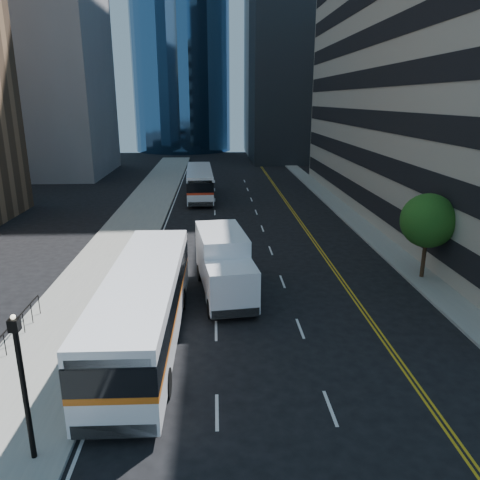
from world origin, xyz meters
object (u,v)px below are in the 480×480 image
at_px(bus_rear, 200,182).
at_px(box_truck, 224,264).
at_px(lamp_post, 23,382).
at_px(street_tree, 428,221).
at_px(bus_front, 144,305).

relative_size(bus_rear, box_truck, 1.67).
height_order(bus_rear, box_truck, box_truck).
xyz_separation_m(lamp_post, bus_rear, (3.86, 39.44, -1.00)).
relative_size(street_tree, bus_front, 0.38).
distance_m(street_tree, bus_front, 17.19).
bearing_deg(bus_rear, street_tree, -63.26).
height_order(lamp_post, bus_front, lamp_post).
bearing_deg(bus_front, bus_rear, 88.18).
relative_size(street_tree, bus_rear, 0.41).
distance_m(street_tree, lamp_post, 22.82).
relative_size(street_tree, box_truck, 0.69).
height_order(lamp_post, box_truck, lamp_post).
distance_m(bus_rear, box_truck, 27.24).
xyz_separation_m(bus_rear, box_truck, (2.12, -27.16, 0.08)).
relative_size(lamp_post, bus_front, 0.34).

